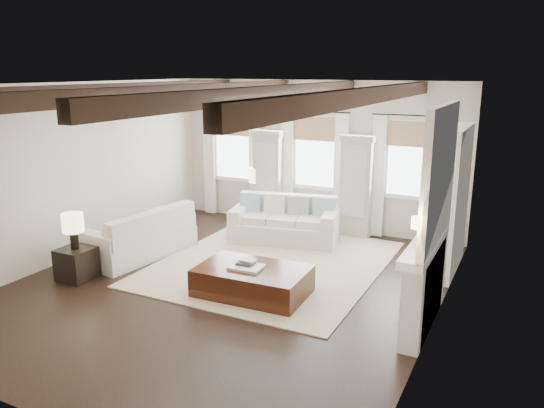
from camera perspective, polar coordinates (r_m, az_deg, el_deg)
The scene contains 15 objects.
ground at distance 8.78m, azimuth -4.82°, elevation -8.67°, with size 7.50×7.50×0.00m, color black.
room_shell at distance 8.66m, azimuth 2.27°, elevation 4.12°, with size 6.54×7.54×3.22m.
area_rug at distance 9.66m, azimuth 0.04°, elevation -6.36°, with size 3.77×4.36×0.02m, color beige.
sofa_back at distance 10.80m, azimuth 1.40°, elevation -2.11°, with size 2.29×1.40×0.91m.
sofa_left at distance 10.21m, azimuth -13.78°, elevation -3.53°, with size 1.22×2.23×0.91m.
ottoman at distance 8.32m, azimuth -2.10°, elevation -8.31°, with size 1.69×1.06×0.44m, color black.
tray at distance 8.22m, azimuth -2.78°, elevation -6.78°, with size 0.50×0.38×0.04m, color white.
book_lower at distance 8.26m, azimuth -2.85°, elevation -6.38°, with size 0.26×0.20×0.04m, color #262628.
book_upper at distance 8.28m, azimuth -2.55°, elevation -6.07°, with size 0.22×0.17×0.03m, color beige.
side_table_front at distance 9.48m, azimuth -20.27°, elevation -6.04°, with size 0.53×0.53×0.53m, color black.
lamp_front at distance 9.28m, azimuth -20.63°, elevation -2.11°, with size 0.35×0.35×0.60m.
side_table_back at distance 12.19m, azimuth -1.59°, elevation -0.46°, with size 0.41×0.41×0.62m, color black.
lamp_back at distance 12.02m, azimuth -1.62°, elevation 2.96°, with size 0.37×0.37×0.64m.
candlestick_near at distance 7.57m, azimuth 14.19°, elevation -10.00°, with size 0.18×0.18×0.87m.
candlestick_far at distance 7.73m, azimuth 14.49°, elevation -9.47°, with size 0.18×0.18×0.87m.
Camera 1 is at (4.26, -6.87, 3.43)m, focal length 35.00 mm.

